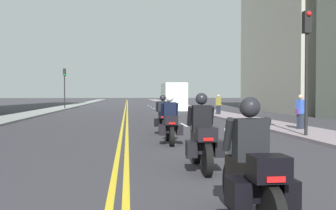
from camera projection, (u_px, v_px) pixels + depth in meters
name	position (u px, v px, depth m)	size (l,w,h in m)	color
ground_plane	(126.00, 108.00, 48.45)	(264.00, 264.00, 0.00)	#35343A
sidewalk_left	(64.00, 107.00, 47.67)	(2.47, 144.00, 0.12)	gray
sidewalk_right	(186.00, 107.00, 49.23)	(2.47, 144.00, 0.12)	gray
centreline_yellow_inner	(125.00, 108.00, 48.44)	(0.12, 132.00, 0.01)	yellow
centreline_yellow_outer	(127.00, 108.00, 48.46)	(0.12, 132.00, 0.01)	yellow
lane_dashes_white	(167.00, 116.00, 29.89)	(0.14, 56.40, 0.01)	silver
motorcycle_0	(252.00, 174.00, 4.77)	(0.77, 2.15, 1.61)	black
motorcycle_1	(202.00, 140.00, 8.37)	(0.77, 2.20, 1.67)	black
motorcycle_2	(170.00, 124.00, 12.86)	(0.77, 2.14, 1.65)	black
motorcycle_3	(163.00, 118.00, 16.37)	(0.78, 2.24, 1.62)	black
traffic_light_near	(307.00, 51.00, 14.35)	(0.28, 0.38, 4.69)	black
traffic_light_far	(65.00, 81.00, 42.70)	(0.28, 0.38, 4.47)	black
pedestrian_0	(218.00, 105.00, 30.05)	(0.40, 0.42, 1.64)	#212732
pedestrian_1	(300.00, 112.00, 17.12)	(0.50, 0.37, 1.64)	#242A38
parked_truck	(173.00, 98.00, 41.05)	(2.20, 6.50, 2.80)	silver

